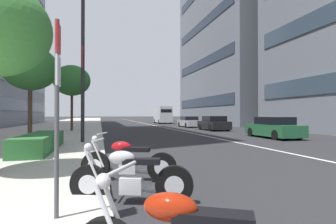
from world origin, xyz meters
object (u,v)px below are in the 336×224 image
at_px(parking_sign_by_curb, 57,93).
at_px(street_lamp_with_banners, 90,40).
at_px(motorcycle_nearest_camera, 130,179).
at_px(car_lead_in_lane, 214,124).
at_px(street_tree_mid_sidewalk, 72,81).
at_px(car_approaching_light, 189,122).
at_px(street_tree_far_plaza, 30,68).
at_px(car_following_behind, 274,128).
at_px(delivery_van_ahead, 163,115).
at_px(motorcycle_mid_row, 127,163).

distance_m(parking_sign_by_curb, street_lamp_with_banners, 10.79).
relative_size(motorcycle_nearest_camera, parking_sign_by_curb, 0.78).
relative_size(car_lead_in_lane, street_lamp_with_banners, 0.47).
height_order(parking_sign_by_curb, street_tree_mid_sidewalk, street_tree_mid_sidewalk).
bearing_deg(car_approaching_light, street_tree_far_plaza, 139.51).
bearing_deg(car_following_behind, parking_sign_by_curb, 135.92).
distance_m(car_lead_in_lane, street_tree_mid_sidewalk, 13.65).
bearing_deg(street_lamp_with_banners, street_tree_mid_sidewalk, 10.20).
relative_size(car_following_behind, car_lead_in_lane, 1.04).
xyz_separation_m(car_approaching_light, parking_sign_by_curb, (-27.04, 11.18, 1.22)).
distance_m(car_lead_in_lane, delivery_van_ahead, 20.43).
height_order(delivery_van_ahead, street_tree_mid_sidewalk, street_tree_mid_sidewalk).
distance_m(motorcycle_nearest_camera, car_approaching_light, 28.12).
height_order(car_approaching_light, street_tree_far_plaza, street_tree_far_plaza).
xyz_separation_m(parking_sign_by_curb, street_tree_mid_sidewalk, (20.74, 1.82, 2.67)).
bearing_deg(street_tree_mid_sidewalk, car_approaching_light, -64.14).
bearing_deg(parking_sign_by_curb, street_lamp_with_banners, -0.41).
xyz_separation_m(motorcycle_mid_row, car_following_behind, (8.96, -10.43, 0.22)).
xyz_separation_m(motorcycle_nearest_camera, delivery_van_ahead, (39.59, -9.90, 1.09)).
bearing_deg(street_tree_far_plaza, street_lamp_with_banners, -111.36).
height_order(car_following_behind, car_approaching_light, car_following_behind).
height_order(motorcycle_nearest_camera, parking_sign_by_curb, parking_sign_by_curb).
bearing_deg(parking_sign_by_curb, street_tree_far_plaza, 14.67).
height_order(car_approaching_light, delivery_van_ahead, delivery_van_ahead).
xyz_separation_m(car_following_behind, car_lead_in_lane, (8.67, 0.36, 0.00)).
bearing_deg(street_tree_mid_sidewalk, motorcycle_nearest_camera, -171.74).
bearing_deg(street_tree_far_plaza, motorcycle_nearest_camera, -159.04).
bearing_deg(delivery_van_ahead, car_approaching_light, -178.18).
height_order(car_following_behind, parking_sign_by_curb, parking_sign_by_curb).
relative_size(car_following_behind, parking_sign_by_curb, 1.61).
height_order(motorcycle_nearest_camera, motorcycle_mid_row, motorcycle_mid_row).
bearing_deg(delivery_van_ahead, street_tree_far_plaza, 155.22).
bearing_deg(motorcycle_mid_row, delivery_van_ahead, -84.09).
xyz_separation_m(delivery_van_ahead, street_tree_mid_sidewalk, (-19.65, 12.80, 2.98)).
height_order(motorcycle_nearest_camera, car_lead_in_lane, car_lead_in_lane).
height_order(delivery_van_ahead, street_tree_far_plaza, street_tree_far_plaza).
bearing_deg(car_following_behind, car_approaching_light, 3.24).
bearing_deg(street_tree_mid_sidewalk, parking_sign_by_curb, -174.98).
xyz_separation_m(motorcycle_nearest_camera, motorcycle_mid_row, (1.55, -0.11, 0.00)).
height_order(car_approaching_light, parking_sign_by_curb, parking_sign_by_curb).
relative_size(street_lamp_with_banners, street_tree_mid_sidewalk, 1.55).
bearing_deg(delivery_van_ahead, car_lead_in_lane, -178.29).
height_order(car_lead_in_lane, delivery_van_ahead, delivery_van_ahead).
bearing_deg(delivery_van_ahead, motorcycle_nearest_camera, 166.88).
bearing_deg(motorcycle_mid_row, street_lamp_with_banners, -61.64).
bearing_deg(street_tree_far_plaza, parking_sign_by_curb, -165.33).
height_order(car_approaching_light, street_lamp_with_banners, street_lamp_with_banners).
bearing_deg(delivery_van_ahead, car_following_behind, -177.81).
bearing_deg(car_following_behind, motorcycle_nearest_camera, 136.57).
relative_size(parking_sign_by_curb, street_lamp_with_banners, 0.30).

